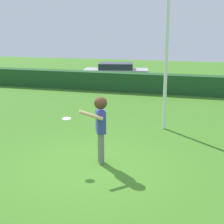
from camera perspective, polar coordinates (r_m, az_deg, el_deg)
The scene contains 6 objects.
ground_plane at distance 8.93m, azimuth -3.27°, elevation -9.02°, with size 60.00×60.00×0.00m, color #417B23.
person at distance 8.76m, azimuth -1.96°, elevation -1.60°, with size 0.62×0.77×1.79m.
frisbee at distance 8.75m, azimuth -7.60°, elevation -1.13°, with size 0.22×0.22×0.04m.
lamppost at distance 11.77m, azimuth 9.30°, elevation 15.31°, with size 0.24×0.24×6.96m.
hedge_row at distance 18.93m, azimuth 7.95°, elevation 4.74°, with size 21.53×0.90×1.04m, color #1E4D23.
parked_car_silver at distance 22.63m, azimuth 0.68°, elevation 6.77°, with size 4.47×2.58×1.25m.
Camera 1 is at (2.86, -7.72, 3.46)m, focal length 54.73 mm.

